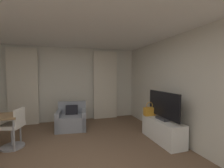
# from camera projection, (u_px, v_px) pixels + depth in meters

# --- Properties ---
(ground_plane) EXTENTS (12.00, 12.00, 0.00)m
(ground_plane) POSITION_uv_depth(u_px,v_px,m) (73.00, 168.00, 2.69)
(ground_plane) COLOR brown
(wall_window) EXTENTS (5.12, 0.06, 2.60)m
(wall_window) POSITION_uv_depth(u_px,v_px,m) (67.00, 84.00, 5.50)
(wall_window) COLOR beige
(wall_window) RESTS_ON ground
(wall_right) EXTENTS (0.06, 6.12, 2.60)m
(wall_right) POSITION_uv_depth(u_px,v_px,m) (191.00, 90.00, 3.37)
(wall_right) COLOR beige
(wall_right) RESTS_ON ground
(ceiling) EXTENTS (5.12, 6.12, 0.06)m
(ceiling) POSITION_uv_depth(u_px,v_px,m) (70.00, 14.00, 2.54)
(ceiling) COLOR white
(ceiling) RESTS_ON wall_left
(curtain_left_panel) EXTENTS (0.90, 0.06, 2.50)m
(curtain_left_panel) POSITION_uv_depth(u_px,v_px,m) (23.00, 87.00, 4.96)
(curtain_left_panel) COLOR beige
(curtain_left_panel) RESTS_ON ground
(curtain_right_panel) EXTENTS (0.90, 0.06, 2.50)m
(curtain_right_panel) POSITION_uv_depth(u_px,v_px,m) (105.00, 85.00, 5.79)
(curtain_right_panel) COLOR beige
(curtain_right_panel) RESTS_ON ground
(armchair) EXTENTS (0.95, 0.88, 0.79)m
(armchair) POSITION_uv_depth(u_px,v_px,m) (72.00, 120.00, 4.69)
(armchair) COLOR gray
(armchair) RESTS_ON ground
(desk_chair) EXTENTS (0.49, 0.49, 0.88)m
(desk_chair) POSITION_uv_depth(u_px,v_px,m) (14.00, 130.00, 3.45)
(desk_chair) COLOR gray
(desk_chair) RESTS_ON ground
(tv_console) EXTENTS (0.44, 1.23, 0.54)m
(tv_console) POSITION_uv_depth(u_px,v_px,m) (162.00, 130.00, 3.80)
(tv_console) COLOR white
(tv_console) RESTS_ON ground
(tv_flatscreen) EXTENTS (0.20, 1.15, 0.68)m
(tv_flatscreen) POSITION_uv_depth(u_px,v_px,m) (163.00, 106.00, 3.75)
(tv_flatscreen) COLOR #333338
(tv_flatscreen) RESTS_ON tv_console
(handbag_primary) EXTENTS (0.30, 0.14, 0.37)m
(handbag_primary) POSITION_uv_depth(u_px,v_px,m) (149.00, 111.00, 4.15)
(handbag_primary) COLOR orange
(handbag_primary) RESTS_ON tv_console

